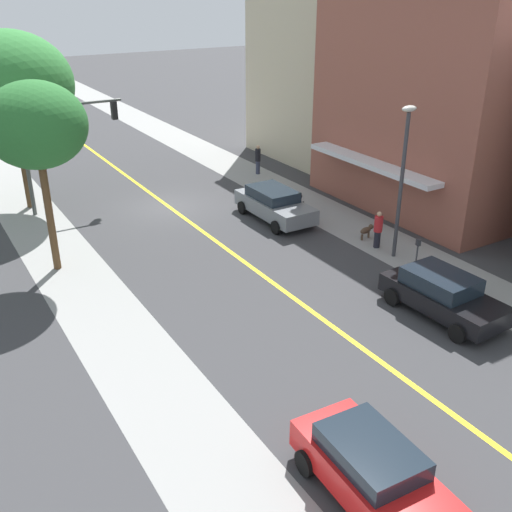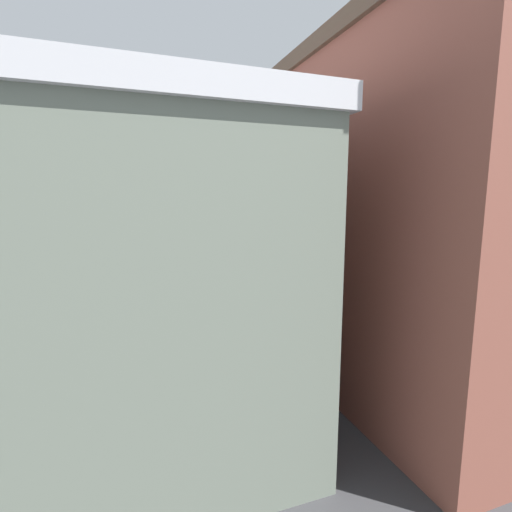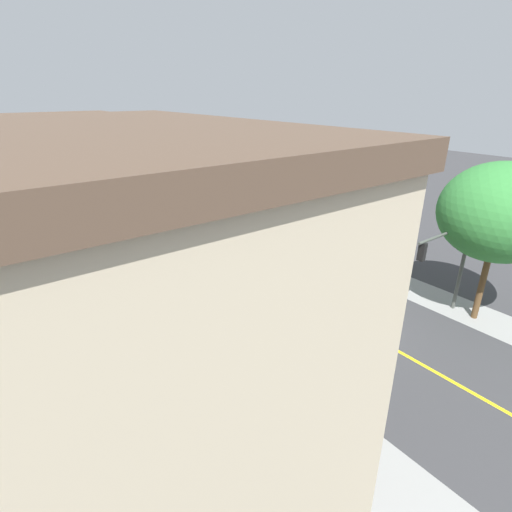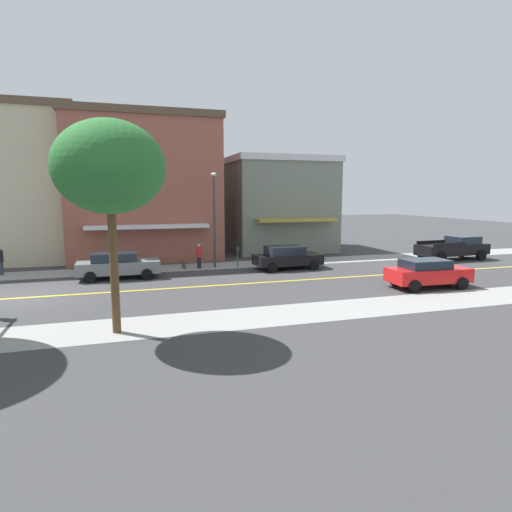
{
  "view_description": "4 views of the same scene",
  "coord_description": "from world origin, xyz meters",
  "px_view_note": "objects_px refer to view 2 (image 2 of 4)",
  "views": [
    {
      "loc": [
        11.17,
        27.1,
        10.66
      ],
      "look_at": [
        1.79,
        11.66,
        2.26
      ],
      "focal_mm": 41.67,
      "sensor_mm": 36.0,
      "label": 1
    },
    {
      "loc": [
        -24.32,
        17.5,
        6.06
      ],
      "look_at": [
        0.06,
        8.7,
        2.07
      ],
      "focal_mm": 26.19,
      "sensor_mm": 36.0,
      "label": 2
    },
    {
      "loc": [
        -15.18,
        -11.51,
        11.8
      ],
      "look_at": [
        -0.96,
        7.31,
        1.84
      ],
      "focal_mm": 27.55,
      "sensor_mm": 36.0,
      "label": 3
    },
    {
      "loc": [
        22.57,
        4.63,
        4.92
      ],
      "look_at": [
        2.54,
        10.88,
        1.91
      ],
      "focal_mm": 30.25,
      "sensor_mm": 36.0,
      "label": 4
    }
  ],
  "objects_px": {
    "street_tree_left_near": "(357,198)",
    "small_dog": "(296,300)",
    "pedestrian_red_shirt": "(278,293)",
    "traffic_light_mast": "(355,224)",
    "red_sedan_right_curb": "(86,275)",
    "fire_hydrant": "(362,292)",
    "pedestrian_black_shirt": "(460,280)",
    "street_lamp": "(260,239)",
    "parking_meter": "(232,295)",
    "street_tree_right_corner": "(276,201)",
    "grey_sedan_left_curb": "(339,280)",
    "black_sedan_left_curb": "(173,294)"
  },
  "relations": [
    {
      "from": "street_tree_left_near",
      "to": "pedestrian_red_shirt",
      "type": "distance_m",
      "value": 18.51
    },
    {
      "from": "red_sedan_right_curb",
      "to": "pedestrian_red_shirt",
      "type": "xyz_separation_m",
      "value": [
        -9.55,
        -10.54,
        0.07
      ]
    },
    {
      "from": "street_lamp",
      "to": "pedestrian_black_shirt",
      "type": "distance_m",
      "value": 13.49
    },
    {
      "from": "grey_sedan_left_curb",
      "to": "pedestrian_black_shirt",
      "type": "relative_size",
      "value": 2.65
    },
    {
      "from": "red_sedan_right_curb",
      "to": "grey_sedan_left_curb",
      "type": "relative_size",
      "value": 0.93
    },
    {
      "from": "black_sedan_left_curb",
      "to": "pedestrian_black_shirt",
      "type": "height_order",
      "value": "pedestrian_black_shirt"
    },
    {
      "from": "street_tree_left_near",
      "to": "parking_meter",
      "type": "relative_size",
      "value": 6.25
    },
    {
      "from": "street_lamp",
      "to": "black_sedan_left_curb",
      "type": "relative_size",
      "value": 1.41
    },
    {
      "from": "grey_sedan_left_curb",
      "to": "pedestrian_red_shirt",
      "type": "bearing_deg",
      "value": 20.98
    },
    {
      "from": "red_sedan_right_curb",
      "to": "pedestrian_red_shirt",
      "type": "height_order",
      "value": "pedestrian_red_shirt"
    },
    {
      "from": "street_tree_left_near",
      "to": "fire_hydrant",
      "type": "xyz_separation_m",
      "value": [
        -11.72,
        7.55,
        -5.74
      ]
    },
    {
      "from": "traffic_light_mast",
      "to": "grey_sedan_left_curb",
      "type": "bearing_deg",
      "value": -39.42
    },
    {
      "from": "street_tree_right_corner",
      "to": "red_sedan_right_curb",
      "type": "distance_m",
      "value": 16.76
    },
    {
      "from": "red_sedan_right_curb",
      "to": "small_dog",
      "type": "distance_m",
      "value": 15.15
    },
    {
      "from": "black_sedan_left_curb",
      "to": "grey_sedan_left_curb",
      "type": "xyz_separation_m",
      "value": [
        0.04,
        -10.69,
        0.01
      ]
    },
    {
      "from": "pedestrian_red_shirt",
      "to": "small_dog",
      "type": "bearing_deg",
      "value": -16.43
    },
    {
      "from": "pedestrian_red_shirt",
      "to": "pedestrian_black_shirt",
      "type": "bearing_deg",
      "value": -7.74
    },
    {
      "from": "parking_meter",
      "to": "pedestrian_black_shirt",
      "type": "distance_m",
      "value": 14.69
    },
    {
      "from": "street_tree_left_near",
      "to": "street_lamp",
      "type": "height_order",
      "value": "street_tree_left_near"
    },
    {
      "from": "street_tree_right_corner",
      "to": "street_lamp",
      "type": "xyz_separation_m",
      "value": [
        -12.53,
        6.25,
        -1.89
      ]
    },
    {
      "from": "pedestrian_black_shirt",
      "to": "pedestrian_red_shirt",
      "type": "bearing_deg",
      "value": 86.15
    },
    {
      "from": "pedestrian_red_shirt",
      "to": "pedestrian_black_shirt",
      "type": "distance_m",
      "value": 12.09
    },
    {
      "from": "street_tree_left_near",
      "to": "street_lamp",
      "type": "distance_m",
      "value": 18.69
    },
    {
      "from": "street_tree_right_corner",
      "to": "pedestrian_black_shirt",
      "type": "relative_size",
      "value": 4.22
    },
    {
      "from": "street_tree_left_near",
      "to": "traffic_light_mast",
      "type": "xyz_separation_m",
      "value": [
        -1.59,
        1.26,
        -2.33
      ]
    },
    {
      "from": "small_dog",
      "to": "parking_meter",
      "type": "bearing_deg",
      "value": -107.72
    },
    {
      "from": "street_tree_left_near",
      "to": "small_dog",
      "type": "bearing_deg",
      "value": 134.76
    },
    {
      "from": "street_lamp",
      "to": "pedestrian_red_shirt",
      "type": "relative_size",
      "value": 3.81
    },
    {
      "from": "street_tree_right_corner",
      "to": "parking_meter",
      "type": "xyz_separation_m",
      "value": [
        -12.27,
        7.76,
        -4.9
      ]
    },
    {
      "from": "traffic_light_mast",
      "to": "street_tree_right_corner",
      "type": "bearing_deg",
      "value": -108.53
    },
    {
      "from": "street_tree_right_corner",
      "to": "black_sedan_left_curb",
      "type": "xyz_separation_m",
      "value": [
        -10.55,
        10.69,
        -5.02
      ]
    },
    {
      "from": "street_tree_right_corner",
      "to": "black_sedan_left_curb",
      "type": "height_order",
      "value": "street_tree_right_corner"
    },
    {
      "from": "traffic_light_mast",
      "to": "grey_sedan_left_curb",
      "type": "distance_m",
      "value": 11.09
    },
    {
      "from": "fire_hydrant",
      "to": "small_dog",
      "type": "distance_m",
      "value": 4.68
    },
    {
      "from": "parking_meter",
      "to": "grey_sedan_left_curb",
      "type": "distance_m",
      "value": 7.96
    },
    {
      "from": "street_tree_right_corner",
      "to": "street_lamp",
      "type": "relative_size",
      "value": 1.18
    },
    {
      "from": "pedestrian_red_shirt",
      "to": "pedestrian_black_shirt",
      "type": "height_order",
      "value": "pedestrian_black_shirt"
    },
    {
      "from": "traffic_light_mast",
      "to": "street_lamp",
      "type": "distance_m",
      "value": 16.58
    },
    {
      "from": "small_dog",
      "to": "fire_hydrant",
      "type": "bearing_deg",
      "value": 85.29
    },
    {
      "from": "black_sedan_left_curb",
      "to": "grey_sedan_left_curb",
      "type": "bearing_deg",
      "value": 178.21
    },
    {
      "from": "street_tree_left_near",
      "to": "grey_sedan_left_curb",
      "type": "relative_size",
      "value": 1.86
    },
    {
      "from": "fire_hydrant",
      "to": "traffic_light_mast",
      "type": "distance_m",
      "value": 12.4
    },
    {
      "from": "street_tree_left_near",
      "to": "pedestrian_black_shirt",
      "type": "xyz_separation_m",
      "value": [
        -13.08,
        1.18,
        -5.2
      ]
    },
    {
      "from": "traffic_light_mast",
      "to": "grey_sedan_left_curb",
      "type": "xyz_separation_m",
      "value": [
        -8.24,
        6.78,
        -3.01
      ]
    },
    {
      "from": "pedestrian_black_shirt",
      "to": "street_lamp",
      "type": "bearing_deg",
      "value": 86.65
    },
    {
      "from": "red_sedan_right_curb",
      "to": "pedestrian_red_shirt",
      "type": "bearing_deg",
      "value": 140.58
    },
    {
      "from": "grey_sedan_left_curb",
      "to": "pedestrian_black_shirt",
      "type": "height_order",
      "value": "pedestrian_black_shirt"
    },
    {
      "from": "red_sedan_right_curb",
      "to": "fire_hydrant",
      "type": "bearing_deg",
      "value": 152.59
    },
    {
      "from": "traffic_light_mast",
      "to": "red_sedan_right_curb",
      "type": "height_order",
      "value": "traffic_light_mast"
    },
    {
      "from": "street_tree_right_corner",
      "to": "pedestrian_red_shirt",
      "type": "bearing_deg",
      "value": 157.57
    }
  ]
}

